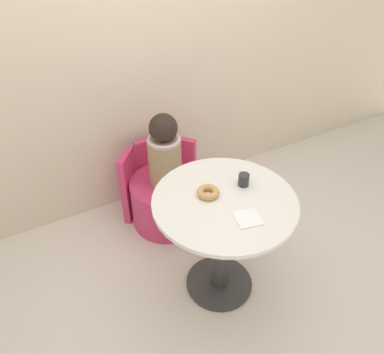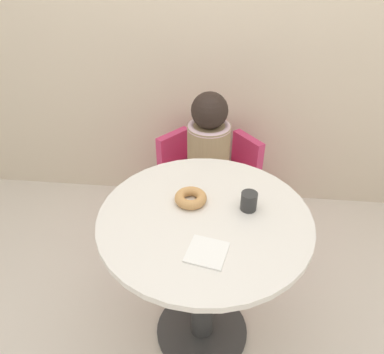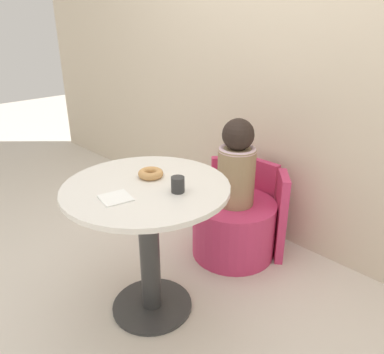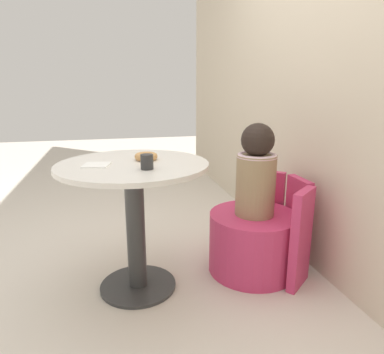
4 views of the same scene
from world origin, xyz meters
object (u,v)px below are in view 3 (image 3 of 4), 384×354
Objects in this scene: donut at (151,173)px; round_table at (149,222)px; cup at (178,185)px; tub_chair at (233,228)px; child_figure at (237,165)px.

round_table is at bearing -50.30° from donut.
donut is 1.72× the size of cup.
tub_chair is at bearing 87.22° from donut.
round_table is at bearing -161.48° from cup.
tub_chair is 7.43× the size of cup.
round_table is 6.40× the size of donut.
child_figure is 0.65m from donut.
round_table is 1.46× the size of child_figure.
round_table is at bearing -87.62° from child_figure.
cup is at bearing -73.85° from tub_chair.
cup is (0.22, -0.02, 0.02)m from donut.
tub_chair is 0.85m from donut.
donut is (-0.06, 0.07, 0.22)m from round_table.
round_table reaches higher than tub_chair.
tub_chair is at bearing 180.00° from child_figure.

